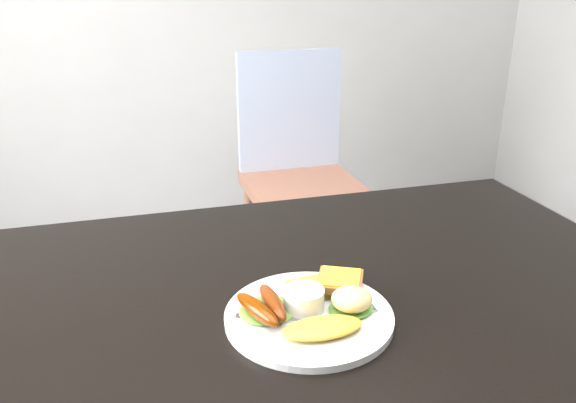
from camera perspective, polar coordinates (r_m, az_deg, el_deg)
name	(u,v)px	position (r m, az deg, el deg)	size (l,w,h in m)	color
dining_table	(329,292)	(1.00, 4.24, -9.19)	(1.20, 0.80, 0.04)	black
dining_chair	(303,188)	(2.29, 1.51, 1.39)	(0.44, 0.44, 0.05)	#A96A50
person	(306,181)	(1.77, 1.79, 2.07)	(0.47, 0.31, 1.30)	navy
plate	(309,316)	(0.89, 2.13, -11.57)	(0.26, 0.26, 0.01)	white
lettuce_left	(268,310)	(0.89, -2.04, -10.96)	(0.09, 0.08, 0.01)	#48862D
lettuce_right	(351,308)	(0.90, 6.41, -10.70)	(0.07, 0.06, 0.01)	#5C962E
omelette	(322,328)	(0.84, 3.51, -12.68)	(0.12, 0.06, 0.02)	yellow
sausage_a	(257,309)	(0.86, -3.15, -10.89)	(0.03, 0.11, 0.03)	#642002
sausage_b	(273,302)	(0.87, -1.58, -10.20)	(0.03, 0.11, 0.03)	#621905
ramekin	(304,300)	(0.88, 1.62, -9.98)	(0.06, 0.06, 0.04)	white
toast_a	(311,289)	(0.94, 2.38, -8.85)	(0.07, 0.07, 0.01)	olive
toast_b	(340,281)	(0.93, 5.31, -8.05)	(0.07, 0.07, 0.01)	#946136
potato_salad	(352,299)	(0.88, 6.47, -9.84)	(0.06, 0.06, 0.03)	beige
fork	(289,319)	(0.87, 0.11, -11.90)	(0.16, 0.01, 0.00)	#ADAFB7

